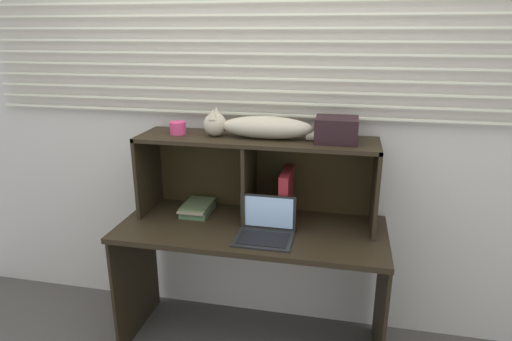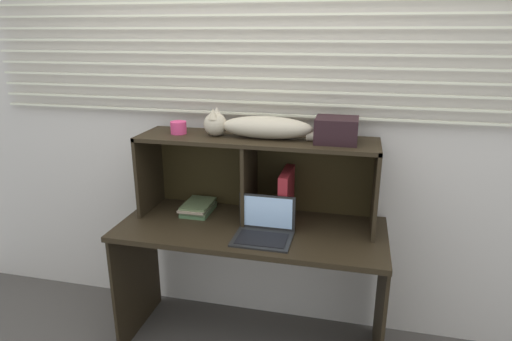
{
  "view_description": "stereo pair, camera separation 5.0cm",
  "coord_description": "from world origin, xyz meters",
  "px_view_note": "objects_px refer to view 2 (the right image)",
  "views": [
    {
      "loc": [
        0.48,
        -1.95,
        1.81
      ],
      "look_at": [
        0.0,
        0.33,
        1.06
      ],
      "focal_mm": 30.6,
      "sensor_mm": 36.0,
      "label": 1
    },
    {
      "loc": [
        0.53,
        -1.93,
        1.81
      ],
      "look_at": [
        0.0,
        0.33,
        1.06
      ],
      "focal_mm": 30.6,
      "sensor_mm": 36.0,
      "label": 2
    }
  ],
  "objects_px": {
    "binder_upright": "(286,196)",
    "storage_box": "(336,130)",
    "cat": "(259,127)",
    "laptop": "(264,229)",
    "book_stack": "(198,207)",
    "small_basket": "(179,128)"
  },
  "relations": [
    {
      "from": "storage_box",
      "to": "binder_upright",
      "type": "bearing_deg",
      "value": 180.0
    },
    {
      "from": "binder_upright",
      "to": "storage_box",
      "type": "height_order",
      "value": "storage_box"
    },
    {
      "from": "cat",
      "to": "small_basket",
      "type": "xyz_separation_m",
      "value": [
        -0.47,
        0.0,
        -0.03
      ]
    },
    {
      "from": "cat",
      "to": "storage_box",
      "type": "distance_m",
      "value": 0.41
    },
    {
      "from": "storage_box",
      "to": "cat",
      "type": "bearing_deg",
      "value": 180.0
    },
    {
      "from": "laptop",
      "to": "cat",
      "type": "bearing_deg",
      "value": 109.39
    },
    {
      "from": "cat",
      "to": "laptop",
      "type": "relative_size",
      "value": 2.67
    },
    {
      "from": "cat",
      "to": "laptop",
      "type": "xyz_separation_m",
      "value": [
        0.08,
        -0.23,
        -0.5
      ]
    },
    {
      "from": "laptop",
      "to": "small_basket",
      "type": "xyz_separation_m",
      "value": [
        -0.55,
        0.23,
        0.47
      ]
    },
    {
      "from": "book_stack",
      "to": "small_basket",
      "type": "relative_size",
      "value": 2.62
    },
    {
      "from": "laptop",
      "to": "small_basket",
      "type": "height_order",
      "value": "small_basket"
    },
    {
      "from": "book_stack",
      "to": "laptop",
      "type": "bearing_deg",
      "value": -26.71
    },
    {
      "from": "binder_upright",
      "to": "book_stack",
      "type": "distance_m",
      "value": 0.54
    },
    {
      "from": "binder_upright",
      "to": "small_basket",
      "type": "relative_size",
      "value": 3.31
    },
    {
      "from": "cat",
      "to": "laptop",
      "type": "height_order",
      "value": "cat"
    },
    {
      "from": "book_stack",
      "to": "storage_box",
      "type": "height_order",
      "value": "storage_box"
    },
    {
      "from": "small_basket",
      "to": "storage_box",
      "type": "distance_m",
      "value": 0.88
    },
    {
      "from": "book_stack",
      "to": "storage_box",
      "type": "relative_size",
      "value": 1.08
    },
    {
      "from": "binder_upright",
      "to": "storage_box",
      "type": "bearing_deg",
      "value": 0.0
    },
    {
      "from": "binder_upright",
      "to": "storage_box",
      "type": "xyz_separation_m",
      "value": [
        0.26,
        0.0,
        0.39
      ]
    },
    {
      "from": "laptop",
      "to": "storage_box",
      "type": "relative_size",
      "value": 1.38
    },
    {
      "from": "cat",
      "to": "laptop",
      "type": "bearing_deg",
      "value": -70.61
    }
  ]
}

